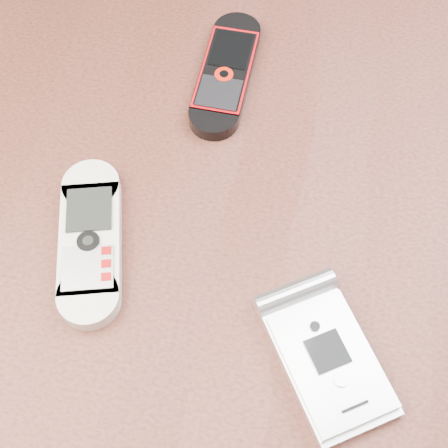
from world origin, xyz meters
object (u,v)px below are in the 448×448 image
Objects in this scene: nokia_white at (90,240)px; table at (219,284)px; motorola_razr at (328,359)px; nokia_black_red at (226,73)px.

table is at bearing 3.11° from nokia_white.
motorola_razr is (0.18, -0.06, 0.00)m from nokia_white.
nokia_black_red is (0.08, 0.18, -0.00)m from nokia_white.
table is 0.19m from nokia_black_red.
motorola_razr is at bearing -32.91° from nokia_white.
nokia_black_red is at bearing 96.25° from table.
motorola_razr is at bearing -63.17° from nokia_black_red.
table is 8.52× the size of nokia_black_red.
nokia_white is at bearing -163.43° from table.
nokia_white reaches higher than table.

